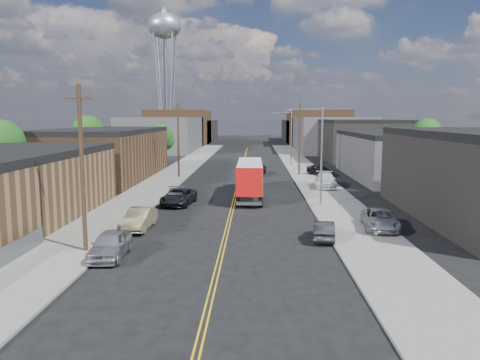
# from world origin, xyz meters

# --- Properties ---
(ground) EXTENTS (260.00, 260.00, 0.00)m
(ground) POSITION_xyz_m (0.00, 60.00, 0.00)
(ground) COLOR black
(ground) RESTS_ON ground
(centerline) EXTENTS (0.32, 120.00, 0.01)m
(centerline) POSITION_xyz_m (0.00, 45.00, 0.01)
(centerline) COLOR gold
(centerline) RESTS_ON ground
(sidewalk_left) EXTENTS (5.00, 140.00, 0.15)m
(sidewalk_left) POSITION_xyz_m (-9.50, 45.00, 0.07)
(sidewalk_left) COLOR slate
(sidewalk_left) RESTS_ON ground
(sidewalk_right) EXTENTS (5.00, 140.00, 0.15)m
(sidewalk_right) POSITION_xyz_m (9.50, 45.00, 0.07)
(sidewalk_right) COLOR slate
(sidewalk_right) RESTS_ON ground
(warehouse_brown) EXTENTS (12.00, 26.00, 6.60)m
(warehouse_brown) POSITION_xyz_m (-18.00, 44.00, 3.30)
(warehouse_brown) COLOR #523720
(warehouse_brown) RESTS_ON ground
(industrial_right_b) EXTENTS (14.00, 24.00, 6.10)m
(industrial_right_b) POSITION_xyz_m (22.00, 46.00, 3.05)
(industrial_right_b) COLOR #3E3E41
(industrial_right_b) RESTS_ON ground
(industrial_right_c) EXTENTS (14.00, 22.00, 7.60)m
(industrial_right_c) POSITION_xyz_m (22.00, 72.00, 3.80)
(industrial_right_c) COLOR black
(industrial_right_c) RESTS_ON ground
(skyline_left_a) EXTENTS (16.00, 30.00, 8.00)m
(skyline_left_a) POSITION_xyz_m (-20.00, 95.00, 4.00)
(skyline_left_a) COLOR #3E3E41
(skyline_left_a) RESTS_ON ground
(skyline_right_a) EXTENTS (16.00, 30.00, 8.00)m
(skyline_right_a) POSITION_xyz_m (20.00, 95.00, 4.00)
(skyline_right_a) COLOR #3E3E41
(skyline_right_a) RESTS_ON ground
(skyline_left_b) EXTENTS (16.00, 26.00, 10.00)m
(skyline_left_b) POSITION_xyz_m (-20.00, 120.00, 5.00)
(skyline_left_b) COLOR #523720
(skyline_left_b) RESTS_ON ground
(skyline_right_b) EXTENTS (16.00, 26.00, 10.00)m
(skyline_right_b) POSITION_xyz_m (20.00, 120.00, 5.00)
(skyline_right_b) COLOR #523720
(skyline_right_b) RESTS_ON ground
(skyline_left_c) EXTENTS (16.00, 40.00, 7.00)m
(skyline_left_c) POSITION_xyz_m (-20.00, 140.00, 3.50)
(skyline_left_c) COLOR black
(skyline_left_c) RESTS_ON ground
(skyline_right_c) EXTENTS (16.00, 40.00, 7.00)m
(skyline_right_c) POSITION_xyz_m (20.00, 140.00, 3.50)
(skyline_right_c) COLOR black
(skyline_right_c) RESTS_ON ground
(water_tower) EXTENTS (9.00, 9.00, 36.90)m
(water_tower) POSITION_xyz_m (-22.00, 110.00, 30.65)
(water_tower) COLOR gray
(water_tower) RESTS_ON ground
(streetlight_near) EXTENTS (3.39, 0.25, 9.00)m
(streetlight_near) POSITION_xyz_m (7.60, 25.00, 5.33)
(streetlight_near) COLOR gray
(streetlight_near) RESTS_ON ground
(streetlight_far) EXTENTS (3.39, 0.25, 9.00)m
(streetlight_far) POSITION_xyz_m (7.60, 60.00, 5.33)
(streetlight_far) COLOR gray
(streetlight_far) RESTS_ON ground
(utility_pole_left_near) EXTENTS (1.60, 0.26, 10.00)m
(utility_pole_left_near) POSITION_xyz_m (-8.20, 10.00, 5.14)
(utility_pole_left_near) COLOR black
(utility_pole_left_near) RESTS_ON ground
(utility_pole_left_far) EXTENTS (1.60, 0.26, 10.00)m
(utility_pole_left_far) POSITION_xyz_m (-8.20, 45.00, 5.14)
(utility_pole_left_far) COLOR black
(utility_pole_left_far) RESTS_ON ground
(utility_pole_right) EXTENTS (1.60, 0.26, 10.00)m
(utility_pole_right) POSITION_xyz_m (8.20, 48.00, 5.14)
(utility_pole_right) COLOR black
(utility_pole_right) RESTS_ON ground
(tree_left_near) EXTENTS (4.85, 4.76, 7.91)m
(tree_left_near) POSITION_xyz_m (-23.94, 30.00, 5.18)
(tree_left_near) COLOR black
(tree_left_near) RESTS_ON ground
(tree_left_mid) EXTENTS (5.10, 5.04, 8.37)m
(tree_left_mid) POSITION_xyz_m (-23.94, 55.00, 5.48)
(tree_left_mid) COLOR black
(tree_left_mid) RESTS_ON ground
(tree_left_far) EXTENTS (4.35, 4.20, 6.97)m
(tree_left_far) POSITION_xyz_m (-13.94, 62.00, 4.57)
(tree_left_far) COLOR black
(tree_left_far) RESTS_ON ground
(tree_right_far) EXTENTS (4.85, 4.76, 7.91)m
(tree_right_far) POSITION_xyz_m (30.06, 60.00, 5.18)
(tree_right_far) COLOR black
(tree_right_far) RESTS_ON ground
(semi_truck) EXTENTS (2.45, 14.05, 3.67)m
(semi_truck) POSITION_xyz_m (1.50, 30.70, 2.09)
(semi_truck) COLOR silver
(semi_truck) RESTS_ON ground
(car_left_a) EXTENTS (2.00, 4.65, 1.57)m
(car_left_a) POSITION_xyz_m (-6.40, 9.03, 0.78)
(car_left_a) COLOR #9D9FA2
(car_left_a) RESTS_ON ground
(car_left_b) EXTENTS (1.77, 4.69, 1.53)m
(car_left_b) POSITION_xyz_m (-6.40, 15.99, 0.76)
(car_left_b) COLOR #7D7751
(car_left_b) RESTS_ON ground
(car_left_c) EXTENTS (3.06, 5.64, 1.50)m
(car_left_c) POSITION_xyz_m (-5.08, 25.54, 0.75)
(car_left_c) COLOR black
(car_left_c) RESTS_ON ground
(car_left_d) EXTENTS (2.48, 5.01, 1.40)m
(car_left_d) POSITION_xyz_m (-5.45, 26.00, 0.70)
(car_left_d) COLOR #9B9DA0
(car_left_d) RESTS_ON ground
(car_right_oncoming) EXTENTS (1.79, 4.02, 1.28)m
(car_right_oncoming) POSITION_xyz_m (6.60, 13.46, 0.64)
(car_right_oncoming) COLOR black
(car_right_oncoming) RESTS_ON ground
(car_right_lot_a) EXTENTS (2.94, 5.31, 1.41)m
(car_right_lot_a) POSITION_xyz_m (11.00, 16.00, 0.85)
(car_right_lot_a) COLOR #96999A
(car_right_lot_a) RESTS_ON sidewalk_right
(car_right_lot_b) EXTENTS (2.83, 5.81, 1.63)m
(car_right_lot_b) POSITION_xyz_m (10.06, 36.00, 0.96)
(car_right_lot_b) COLOR silver
(car_right_lot_b) RESTS_ON sidewalk_right
(car_right_lot_c) EXTENTS (3.74, 4.74, 1.51)m
(car_right_lot_c) POSITION_xyz_m (11.00, 47.31, 0.91)
(car_right_lot_c) COLOR black
(car_right_lot_c) RESTS_ON sidewalk_right
(car_ahead_truck) EXTENTS (3.16, 5.79, 1.54)m
(car_ahead_truck) POSITION_xyz_m (2.12, 48.14, 0.77)
(car_ahead_truck) COLOR black
(car_ahead_truck) RESTS_ON ground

